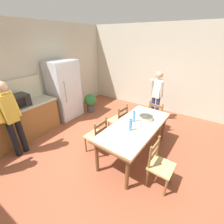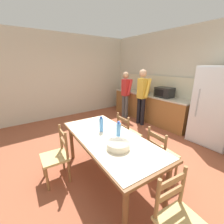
{
  "view_description": "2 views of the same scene",
  "coord_description": "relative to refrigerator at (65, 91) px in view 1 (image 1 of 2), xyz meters",
  "views": [
    {
      "loc": [
        -2.13,
        -1.61,
        2.48
      ],
      "look_at": [
        0.2,
        -0.09,
        1.07
      ],
      "focal_mm": 24.0,
      "sensor_mm": 36.0,
      "label": 1
    },
    {
      "loc": [
        2.22,
        -1.76,
        1.89
      ],
      "look_at": [
        -0.15,
        -0.06,
        0.95
      ],
      "focal_mm": 24.0,
      "sensor_mm": 36.0,
      "label": 2
    }
  ],
  "objects": [
    {
      "name": "chair_head_end",
      "position": [
        0.84,
        -2.81,
        -0.49
      ],
      "size": [
        0.45,
        0.46,
        0.91
      ],
      "rotation": [
        0.0,
        0.0,
        1.45
      ],
      "color": "olive",
      "rests_on": "ground"
    },
    {
      "name": "serving_bowl",
      "position": [
        -0.11,
        -2.82,
        -0.09
      ],
      "size": [
        0.32,
        0.32,
        0.09
      ],
      "color": "beige",
      "rests_on": "dining_table"
    },
    {
      "name": "wall_right",
      "position": [
        2.36,
        -2.19,
        0.52
      ],
      "size": [
        0.12,
        5.2,
        2.9
      ],
      "primitive_type": "cube",
      "color": "beige",
      "rests_on": "ground"
    },
    {
      "name": "person_at_counter",
      "position": [
        -1.88,
        -0.5,
        0.05
      ],
      "size": [
        0.44,
        0.3,
        1.74
      ],
      "rotation": [
        0.0,
        0.0,
        1.57
      ],
      "color": "black",
      "rests_on": "ground"
    },
    {
      "name": "chair_side_near_left",
      "position": [
        -0.94,
        -3.45,
        -0.49
      ],
      "size": [
        0.44,
        0.42,
        0.91
      ],
      "rotation": [
        0.0,
        0.0,
        -0.06
      ],
      "color": "olive",
      "rests_on": "ground"
    },
    {
      "name": "chair_side_far_left",
      "position": [
        -0.86,
        -1.97,
        -0.49
      ],
      "size": [
        0.44,
        0.43,
        0.91
      ],
      "rotation": [
        0.0,
        0.0,
        3.08
      ],
      "color": "olive",
      "rests_on": "ground"
    },
    {
      "name": "bottle_off_centre",
      "position": [
        -0.35,
        -2.63,
        -0.02
      ],
      "size": [
        0.07,
        0.07,
        0.27
      ],
      "color": "#4C8ED6",
      "rests_on": "dining_table"
    },
    {
      "name": "microwave",
      "position": [
        -1.45,
        0.02,
        0.13
      ],
      "size": [
        0.5,
        0.39,
        0.3
      ],
      "color": "black",
      "rests_on": "kitchen_counter"
    },
    {
      "name": "wall_back",
      "position": [
        -0.9,
        0.47,
        0.52
      ],
      "size": [
        6.52,
        0.12,
        2.9
      ],
      "primitive_type": "cube",
      "color": "beige",
      "rests_on": "ground"
    },
    {
      "name": "ground_plane",
      "position": [
        -0.9,
        -2.19,
        -0.93
      ],
      "size": [
        8.32,
        8.32,
        0.0
      ],
      "primitive_type": "plane",
      "color": "brown"
    },
    {
      "name": "dining_table",
      "position": [
        -0.45,
        -2.74,
        -0.23
      ],
      "size": [
        2.05,
        1.0,
        0.78
      ],
      "rotation": [
        0.0,
        0.0,
        -0.06
      ],
      "color": "brown",
      "rests_on": "ground"
    },
    {
      "name": "chair_side_far_right",
      "position": [
        0.04,
        -2.02,
        -0.49
      ],
      "size": [
        0.47,
        0.45,
        0.91
      ],
      "rotation": [
        0.0,
        0.0,
        3.02
      ],
      "color": "olive",
      "rests_on": "ground"
    },
    {
      "name": "refrigerator",
      "position": [
        0.0,
        0.0,
        0.0
      ],
      "size": [
        0.88,
        0.73,
        1.86
      ],
      "color": "silver",
      "rests_on": "ground"
    },
    {
      "name": "potted_plant",
      "position": [
        0.72,
        -0.43,
        -0.54
      ],
      "size": [
        0.44,
        0.44,
        0.67
      ],
      "color": "#4C4C51",
      "rests_on": "ground"
    },
    {
      "name": "person_by_table",
      "position": [
        1.39,
        -2.57,
        -0.04
      ],
      "size": [
        0.29,
        0.42,
        1.59
      ],
      "rotation": [
        0.0,
        0.0,
        3.05
      ],
      "color": "navy",
      "rests_on": "ground"
    },
    {
      "name": "bottle_near_centre",
      "position": [
        -0.7,
        -2.72,
        -0.02
      ],
      "size": [
        0.07,
        0.07,
        0.27
      ],
      "color": "#4C8ED6",
      "rests_on": "dining_table"
    }
  ]
}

